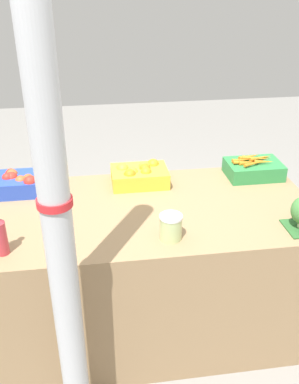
{
  "coord_description": "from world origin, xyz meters",
  "views": [
    {
      "loc": [
        -0.3,
        -2.05,
        2.04
      ],
      "look_at": [
        0.0,
        0.0,
        0.95
      ],
      "focal_mm": 40.0,
      "sensor_mm": 36.0,
      "label": 1
    }
  ],
  "objects_px": {
    "orange_crate": "(139,174)",
    "pickle_jar": "(171,227)",
    "juice_bottle_ruby": "(0,234)",
    "carrot_crate": "(253,168)",
    "support_pole": "(58,229)",
    "apple_crate": "(24,182)"
  },
  "relations": [
    {
      "from": "orange_crate",
      "to": "pickle_jar",
      "type": "xyz_separation_m",
      "value": [
        0.08,
        -0.63,
        0.01
      ]
    },
    {
      "from": "juice_bottle_ruby",
      "to": "pickle_jar",
      "type": "bearing_deg",
      "value": 0.67
    },
    {
      "from": "carrot_crate",
      "to": "juice_bottle_ruby",
      "type": "bearing_deg",
      "value": -156.5
    },
    {
      "from": "support_pole",
      "to": "carrot_crate",
      "type": "bearing_deg",
      "value": 40.3
    },
    {
      "from": "support_pole",
      "to": "apple_crate",
      "type": "height_order",
      "value": "support_pole"
    },
    {
      "from": "pickle_jar",
      "to": "carrot_crate",
      "type": "bearing_deg",
      "value": 43.6
    },
    {
      "from": "orange_crate",
      "to": "carrot_crate",
      "type": "bearing_deg",
      "value": -0.25
    },
    {
      "from": "support_pole",
      "to": "orange_crate",
      "type": "relative_size",
      "value": 6.87
    },
    {
      "from": "pickle_jar",
      "to": "apple_crate",
      "type": "bearing_deg",
      "value": 141.08
    },
    {
      "from": "apple_crate",
      "to": "carrot_crate",
      "type": "distance_m",
      "value": 1.43
    },
    {
      "from": "orange_crate",
      "to": "juice_bottle_ruby",
      "type": "xyz_separation_m",
      "value": [
        -0.72,
        -0.64,
        0.05
      ]
    },
    {
      "from": "carrot_crate",
      "to": "juice_bottle_ruby",
      "type": "height_order",
      "value": "juice_bottle_ruby"
    },
    {
      "from": "apple_crate",
      "to": "orange_crate",
      "type": "xyz_separation_m",
      "value": [
        0.69,
        0.01,
        0.0
      ]
    },
    {
      "from": "apple_crate",
      "to": "orange_crate",
      "type": "relative_size",
      "value": 1.0
    },
    {
      "from": "support_pole",
      "to": "juice_bottle_ruby",
      "type": "bearing_deg",
      "value": 130.69
    },
    {
      "from": "carrot_crate",
      "to": "support_pole",
      "type": "bearing_deg",
      "value": -139.7
    },
    {
      "from": "support_pole",
      "to": "pickle_jar",
      "type": "xyz_separation_m",
      "value": [
        0.5,
        0.36,
        -0.26
      ]
    },
    {
      "from": "orange_crate",
      "to": "juice_bottle_ruby",
      "type": "distance_m",
      "value": 0.96
    },
    {
      "from": "pickle_jar",
      "to": "support_pole",
      "type": "bearing_deg",
      "value": -144.53
    },
    {
      "from": "support_pole",
      "to": "juice_bottle_ruby",
      "type": "relative_size",
      "value": 9.12
    },
    {
      "from": "support_pole",
      "to": "orange_crate",
      "type": "bearing_deg",
      "value": 66.9
    },
    {
      "from": "carrot_crate",
      "to": "pickle_jar",
      "type": "xyz_separation_m",
      "value": [
        -0.66,
        -0.63,
        0.01
      ]
    }
  ]
}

